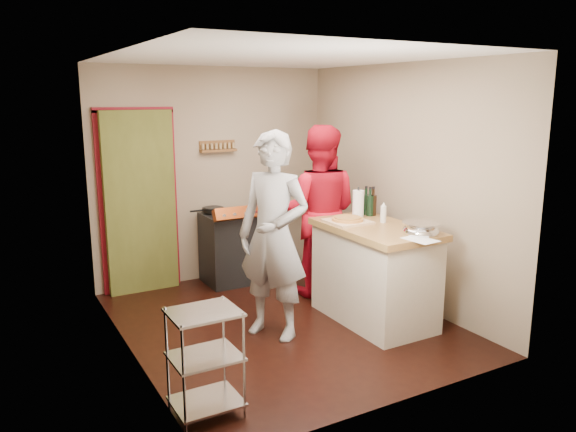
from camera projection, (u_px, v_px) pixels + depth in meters
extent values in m
plane|color=black|center=(282.00, 322.00, 5.69)|extent=(3.50, 3.50, 0.00)
cube|color=gray|center=(214.00, 175.00, 6.91)|extent=(3.00, 0.04, 2.60)
cube|color=#565B23|center=(137.00, 201.00, 6.55)|extent=(0.80, 0.40, 2.10)
cube|color=maroon|center=(101.00, 205.00, 6.29)|extent=(0.06, 0.06, 2.10)
cube|color=maroon|center=(174.00, 199.00, 6.69)|extent=(0.06, 0.06, 2.10)
cube|color=maroon|center=(133.00, 110.00, 6.27)|extent=(0.90, 0.06, 0.06)
cube|color=brown|center=(219.00, 151.00, 6.83)|extent=(0.46, 0.09, 0.03)
cube|color=brown|center=(217.00, 145.00, 6.85)|extent=(0.46, 0.02, 0.12)
cube|color=olive|center=(218.00, 146.00, 6.82)|extent=(0.42, 0.04, 0.07)
cube|color=gray|center=(285.00, 201.00, 7.37)|extent=(0.80, 0.18, 0.04)
cube|color=black|center=(272.00, 193.00, 7.24)|extent=(0.10, 0.14, 0.22)
cube|color=gray|center=(125.00, 212.00, 4.70)|extent=(0.04, 3.50, 2.60)
cube|color=gray|center=(402.00, 185.00, 6.14)|extent=(0.04, 3.50, 2.60)
cube|color=white|center=(282.00, 56.00, 5.15)|extent=(3.00, 3.50, 0.02)
cube|color=black|center=(230.00, 251.00, 6.85)|extent=(0.60, 0.55, 0.80)
cube|color=black|center=(229.00, 216.00, 6.76)|extent=(0.60, 0.55, 0.06)
cube|color=brown|center=(238.00, 213.00, 6.50)|extent=(0.60, 0.15, 0.17)
cylinder|color=black|center=(213.00, 210.00, 6.79)|extent=(0.26, 0.26, 0.05)
cylinder|color=silver|center=(184.00, 381.00, 3.71)|extent=(0.02, 0.02, 0.80)
cylinder|color=silver|center=(244.00, 366.00, 3.93)|extent=(0.02, 0.02, 0.80)
cylinder|color=silver|center=(167.00, 360.00, 4.02)|extent=(0.02, 0.02, 0.80)
cylinder|color=silver|center=(224.00, 346.00, 4.23)|extent=(0.02, 0.02, 0.80)
cube|color=silver|center=(207.00, 401.00, 4.04)|extent=(0.48, 0.40, 0.02)
cube|color=silver|center=(205.00, 356.00, 3.96)|extent=(0.48, 0.40, 0.02)
cube|color=silver|center=(204.00, 312.00, 3.89)|extent=(0.48, 0.40, 0.02)
cube|color=beige|center=(374.00, 277.00, 5.67)|extent=(0.71, 1.25, 0.93)
cube|color=olive|center=(376.00, 229.00, 5.57)|extent=(0.77, 1.31, 0.06)
cube|color=tan|center=(348.00, 222.00, 5.69)|extent=(0.40, 0.40, 0.02)
cylinder|color=#C9883E|center=(348.00, 219.00, 5.69)|extent=(0.32, 0.32, 0.02)
ellipsoid|color=silver|center=(421.00, 228.00, 5.22)|extent=(0.35, 0.35, 0.11)
cylinder|color=white|center=(358.00, 203.00, 5.98)|extent=(0.12, 0.12, 0.28)
cylinder|color=silver|center=(383.00, 214.00, 5.70)|extent=(0.06, 0.06, 0.17)
cube|color=white|center=(420.00, 240.00, 5.02)|extent=(0.24, 0.32, 0.00)
cylinder|color=black|center=(366.00, 200.00, 6.07)|extent=(0.08, 0.08, 0.31)
cylinder|color=black|center=(373.00, 201.00, 6.02)|extent=(0.08, 0.08, 0.31)
cylinder|color=black|center=(370.00, 202.00, 6.00)|extent=(0.08, 0.08, 0.31)
imported|color=#A6A6AA|center=(274.00, 236.00, 5.21)|extent=(0.78, 0.85, 1.95)
imported|color=#B40C1F|center=(319.00, 211.00, 6.35)|extent=(1.20, 1.16, 1.94)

